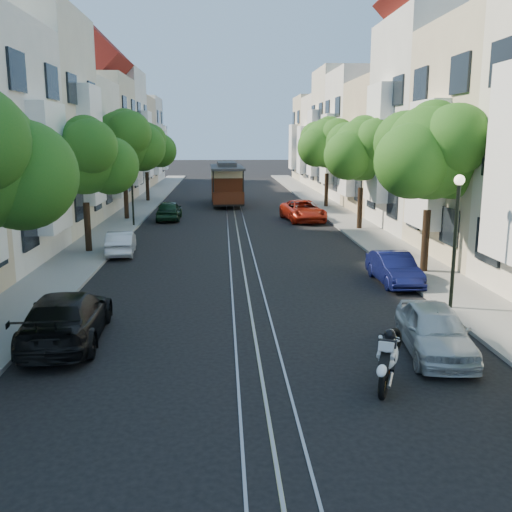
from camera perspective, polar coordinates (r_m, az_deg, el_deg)
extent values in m
plane|color=black|center=(41.25, -2.16, 4.28)|extent=(200.00, 200.00, 0.00)
cube|color=gray|center=(42.02, 7.80, 4.40)|extent=(2.50, 80.00, 0.12)
cube|color=gray|center=(41.73, -12.19, 4.20)|extent=(2.50, 80.00, 0.12)
cube|color=gray|center=(41.25, -2.93, 4.29)|extent=(0.06, 80.00, 0.02)
cube|color=gray|center=(41.25, -2.16, 4.30)|extent=(0.06, 80.00, 0.02)
cube|color=gray|center=(41.27, -1.39, 4.30)|extent=(0.06, 80.00, 0.02)
cube|color=tan|center=(41.25, -2.16, 4.29)|extent=(0.08, 80.00, 0.01)
cube|color=white|center=(26.51, 16.80, 8.74)|extent=(0.90, 3.04, 5.50)
cube|color=silver|center=(35.32, 18.40, 12.21)|extent=(7.00, 8.00, 12.00)
cube|color=white|center=(34.12, 12.25, 10.95)|extent=(0.90, 3.04, 6.60)
cube|color=#C6B28C|center=(42.87, 14.31, 10.25)|extent=(7.00, 8.00, 9.00)
cube|color=white|center=(41.91, 9.24, 9.45)|extent=(0.90, 3.04, 4.95)
cube|color=white|center=(50.55, 11.60, 11.40)|extent=(7.00, 8.00, 10.50)
cube|color=white|center=(49.73, 7.25, 10.58)|extent=(0.90, 3.04, 5.78)
cube|color=beige|center=(58.33, 9.58, 11.99)|extent=(7.00, 8.00, 11.50)
cube|color=white|center=(57.61, 5.79, 11.18)|extent=(0.90, 3.04, 6.32)
cube|color=silver|center=(66.15, 7.99, 11.13)|extent=(7.00, 8.00, 9.50)
cube|color=white|center=(65.53, 4.66, 10.53)|extent=(0.90, 3.04, 5.23)
cube|color=beige|center=(74.02, 6.77, 11.41)|extent=(7.00, 8.00, 10.00)
cube|color=white|center=(73.46, 3.79, 10.84)|extent=(0.90, 3.04, 5.50)
cube|color=white|center=(25.99, -20.01, 8.30)|extent=(0.90, 3.04, 5.39)
cube|color=beige|center=(34.74, -22.58, 11.73)|extent=(7.00, 8.00, 11.76)
cube|color=white|center=(33.71, -16.24, 10.58)|extent=(0.90, 3.04, 6.47)
cube|color=silver|center=(42.40, -18.90, 9.85)|extent=(7.00, 8.00, 8.82)
cube|color=white|center=(41.58, -13.72, 9.15)|extent=(0.90, 3.04, 4.85)
cube|color=beige|center=(50.15, -16.52, 11.04)|extent=(7.00, 8.00, 10.29)
cube|color=white|center=(49.45, -12.11, 10.30)|extent=(0.90, 3.04, 5.66)
cube|color=silver|center=(57.98, -14.76, 11.66)|extent=(7.00, 8.00, 11.27)
cube|color=white|center=(57.37, -10.92, 10.93)|extent=(0.90, 3.04, 6.20)
cube|color=#C6B28C|center=(65.85, -13.35, 10.84)|extent=(7.00, 8.00, 9.31)
cube|color=white|center=(65.33, -9.98, 10.32)|extent=(0.90, 3.04, 5.12)
cube|color=white|center=(73.74, -12.29, 11.15)|extent=(7.00, 8.00, 9.80)
cube|color=white|center=(73.27, -9.28, 10.65)|extent=(0.90, 3.04, 5.39)
cylinder|color=black|center=(23.67, 16.57, 1.48)|extent=(0.30, 0.30, 2.45)
sphere|color=#145214|center=(23.33, 17.08, 9.88)|extent=(3.64, 3.64, 3.64)
sphere|color=#145214|center=(24.21, 19.08, 8.85)|extent=(2.91, 2.91, 2.91)
sphere|color=#145214|center=(22.37, 15.34, 9.14)|extent=(2.84, 2.84, 2.84)
sphere|color=#145214|center=(23.45, 17.36, 12.07)|extent=(2.18, 2.18, 2.18)
cylinder|color=black|center=(34.11, 10.35, 4.74)|extent=(0.30, 0.30, 2.38)
sphere|color=#145214|center=(33.87, 10.56, 10.40)|extent=(3.54, 3.54, 3.54)
sphere|color=#145214|center=(34.64, 12.13, 9.70)|extent=(2.83, 2.83, 2.83)
sphere|color=#145214|center=(32.98, 9.21, 9.89)|extent=(2.76, 2.76, 2.76)
sphere|color=#145214|center=(33.98, 10.75, 11.91)|extent=(2.12, 2.12, 2.12)
cylinder|color=black|center=(44.80, 7.05, 6.57)|extent=(0.30, 0.30, 2.52)
sphere|color=#145214|center=(44.63, 7.17, 11.14)|extent=(3.74, 3.74, 3.74)
sphere|color=#145214|center=(45.33, 8.43, 10.60)|extent=(3.00, 3.00, 3.00)
sphere|color=#145214|center=(43.78, 6.08, 10.76)|extent=(2.92, 2.92, 2.92)
sphere|color=#145214|center=(44.74, 7.30, 12.29)|extent=(2.25, 2.25, 2.25)
sphere|color=#145214|center=(16.29, -22.37, 7.50)|extent=(2.91, 2.91, 2.91)
cylinder|color=black|center=(27.94, -16.49, 2.81)|extent=(0.30, 0.30, 2.27)
sphere|color=#145214|center=(27.65, -16.88, 9.41)|extent=(3.38, 3.38, 3.38)
sphere|color=#145214|center=(27.92, -14.37, 8.74)|extent=(2.70, 2.70, 2.70)
sphere|color=#145214|center=(27.22, -19.14, 8.61)|extent=(2.64, 2.64, 2.64)
sphere|color=#145214|center=(27.71, -16.74, 11.29)|extent=(2.03, 2.03, 2.03)
cylinder|color=black|center=(38.62, -12.87, 5.62)|extent=(0.30, 0.30, 2.62)
sphere|color=#145214|center=(38.42, -13.13, 11.13)|extent=(3.90, 3.90, 3.90)
sphere|color=#145214|center=(38.76, -11.34, 10.62)|extent=(3.12, 3.12, 3.12)
sphere|color=#145214|center=(37.91, -14.72, 10.60)|extent=(3.04, 3.04, 3.04)
sphere|color=#145214|center=(38.51, -13.02, 12.48)|extent=(2.34, 2.34, 2.34)
cylinder|color=black|center=(49.47, -10.80, 6.86)|extent=(0.30, 0.30, 2.38)
sphere|color=#145214|center=(49.31, -10.95, 10.76)|extent=(3.54, 3.54, 3.54)
sphere|color=#145214|center=(49.68, -9.58, 10.35)|extent=(2.83, 2.83, 2.83)
sphere|color=#145214|center=(48.75, -12.17, 10.35)|extent=(2.76, 2.76, 2.76)
sphere|color=#145214|center=(49.39, -10.86, 11.81)|extent=(2.12, 2.12, 2.12)
cylinder|color=black|center=(18.63, 19.26, 1.04)|extent=(0.12, 0.12, 4.00)
sphere|color=#FFF2CC|center=(18.38, 19.68, 7.18)|extent=(0.32, 0.32, 0.32)
cylinder|color=black|center=(35.47, -12.26, 6.24)|extent=(0.12, 0.12, 4.00)
sphere|color=#FFF2CC|center=(35.34, -12.41, 9.47)|extent=(0.32, 0.32, 0.32)
torus|color=black|center=(12.61, 12.62, -12.32)|extent=(0.43, 0.71, 0.72)
torus|color=black|center=(13.58, 13.52, -8.42)|extent=(0.59, 0.58, 0.70)
ellipsoid|color=white|center=(13.00, 13.11, -9.64)|extent=(0.78, 1.05, 0.77)
ellipsoid|color=white|center=(12.72, 13.01, -9.06)|extent=(0.54, 0.63, 0.44)
cube|color=black|center=(12.39, 12.69, -10.33)|extent=(0.40, 0.56, 0.29)
cube|color=silver|center=(12.66, 13.01, -8.72)|extent=(0.52, 0.63, 0.31)
sphere|color=black|center=(12.90, 13.24, -7.69)|extent=(0.25, 0.25, 0.25)
cube|color=black|center=(46.91, -2.93, 5.75)|extent=(2.56, 8.23, 0.31)
cube|color=#461B0B|center=(46.80, -2.95, 7.24)|extent=(2.58, 5.17, 2.45)
cube|color=beige|center=(46.73, -2.96, 8.36)|extent=(2.64, 5.22, 0.61)
cube|color=#2D2D30|center=(46.71, -2.96, 8.86)|extent=(2.76, 8.23, 0.18)
cube|color=#2D2D30|center=(46.70, -2.97, 9.18)|extent=(1.55, 4.63, 0.36)
imported|color=#B2B9BE|center=(15.11, 17.44, -7.08)|extent=(1.90, 3.87, 1.27)
imported|color=#0B0F3A|center=(21.89, 13.65, -1.21)|extent=(1.34, 3.57, 1.17)
imported|color=maroon|center=(37.49, 4.73, 4.53)|extent=(2.84, 5.08, 1.34)
imported|color=black|center=(16.06, -18.41, -5.83)|extent=(2.18, 4.83, 1.37)
imported|color=silver|center=(27.30, -13.34, 1.29)|extent=(1.49, 3.49, 1.12)
imported|color=black|center=(38.20, -8.70, 4.54)|extent=(1.56, 3.84, 1.30)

